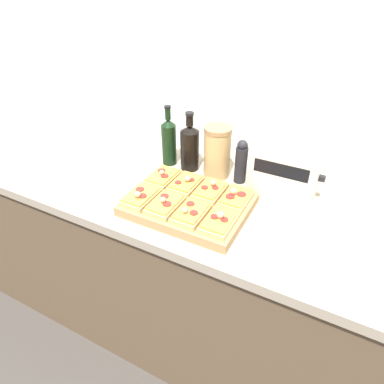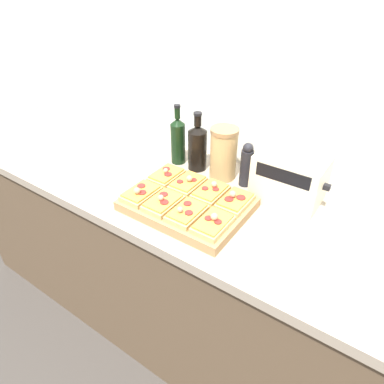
% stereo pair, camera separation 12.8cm
% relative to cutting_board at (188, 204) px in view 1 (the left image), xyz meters
% --- Properties ---
extents(ground_plane, '(12.00, 12.00, 0.00)m').
position_rel_cutting_board_xyz_m(ground_plane, '(-0.06, -0.22, -0.94)').
color(ground_plane, '#3D3833').
extents(wall_back, '(6.00, 0.06, 2.50)m').
position_rel_cutting_board_xyz_m(wall_back, '(-0.06, 0.46, 0.31)').
color(wall_back, silver).
rests_on(wall_back, ground_plane).
extents(kitchen_counter, '(2.63, 0.67, 0.92)m').
position_rel_cutting_board_xyz_m(kitchen_counter, '(-0.06, 0.10, -0.48)').
color(kitchen_counter, brown).
rests_on(kitchen_counter, ground_plane).
extents(cutting_board, '(0.44, 0.33, 0.04)m').
position_rel_cutting_board_xyz_m(cutting_board, '(0.00, 0.00, 0.00)').
color(cutting_board, '#A37A4C').
rests_on(cutting_board, kitchen_counter).
extents(pizza_slice_back_left, '(0.10, 0.15, 0.05)m').
position_rel_cutting_board_xyz_m(pizza_slice_back_left, '(-0.16, 0.08, 0.03)').
color(pizza_slice_back_left, tan).
rests_on(pizza_slice_back_left, cutting_board).
extents(pizza_slice_back_midleft, '(0.10, 0.15, 0.05)m').
position_rel_cutting_board_xyz_m(pizza_slice_back_midleft, '(-0.05, 0.08, 0.03)').
color(pizza_slice_back_midleft, tan).
rests_on(pizza_slice_back_midleft, cutting_board).
extents(pizza_slice_back_midright, '(0.10, 0.15, 0.05)m').
position_rel_cutting_board_xyz_m(pizza_slice_back_midright, '(0.05, 0.08, 0.03)').
color(pizza_slice_back_midright, tan).
rests_on(pizza_slice_back_midright, cutting_board).
extents(pizza_slice_back_right, '(0.10, 0.15, 0.05)m').
position_rel_cutting_board_xyz_m(pizza_slice_back_right, '(0.16, 0.08, 0.03)').
color(pizza_slice_back_right, tan).
rests_on(pizza_slice_back_right, cutting_board).
extents(pizza_slice_front_left, '(0.10, 0.15, 0.05)m').
position_rel_cutting_board_xyz_m(pizza_slice_front_left, '(-0.16, -0.08, 0.03)').
color(pizza_slice_front_left, tan).
rests_on(pizza_slice_front_left, cutting_board).
extents(pizza_slice_front_midleft, '(0.10, 0.15, 0.05)m').
position_rel_cutting_board_xyz_m(pizza_slice_front_midleft, '(-0.05, -0.08, 0.03)').
color(pizza_slice_front_midleft, tan).
rests_on(pizza_slice_front_midleft, cutting_board).
extents(pizza_slice_front_midright, '(0.10, 0.15, 0.05)m').
position_rel_cutting_board_xyz_m(pizza_slice_front_midright, '(0.05, -0.08, 0.03)').
color(pizza_slice_front_midright, tan).
rests_on(pizza_slice_front_midright, cutting_board).
extents(pizza_slice_front_right, '(0.10, 0.15, 0.05)m').
position_rel_cutting_board_xyz_m(pizza_slice_front_right, '(0.16, -0.08, 0.03)').
color(pizza_slice_front_right, tan).
rests_on(pizza_slice_front_right, cutting_board).
extents(olive_oil_bottle, '(0.07, 0.07, 0.27)m').
position_rel_cutting_board_xyz_m(olive_oil_bottle, '(-0.24, 0.27, 0.09)').
color(olive_oil_bottle, black).
rests_on(olive_oil_bottle, kitchen_counter).
extents(wine_bottle, '(0.08, 0.08, 0.26)m').
position_rel_cutting_board_xyz_m(wine_bottle, '(-0.14, 0.27, 0.09)').
color(wine_bottle, black).
rests_on(wine_bottle, kitchen_counter).
extents(grain_jar_tall, '(0.12, 0.12, 0.22)m').
position_rel_cutting_board_xyz_m(grain_jar_tall, '(-0.01, 0.27, 0.09)').
color(grain_jar_tall, tan).
rests_on(grain_jar_tall, kitchen_counter).
extents(pepper_mill, '(0.05, 0.05, 0.19)m').
position_rel_cutting_board_xyz_m(pepper_mill, '(0.10, 0.27, 0.07)').
color(pepper_mill, black).
rests_on(pepper_mill, kitchen_counter).
extents(toaster_oven, '(0.28, 0.19, 0.19)m').
position_rel_cutting_board_xyz_m(toaster_oven, '(0.28, 0.27, 0.08)').
color(toaster_oven, beige).
rests_on(toaster_oven, kitchen_counter).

